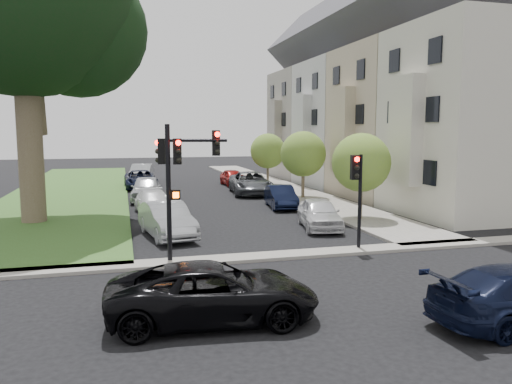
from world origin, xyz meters
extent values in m
plane|color=black|center=(0.00, 0.00, 0.00)|extent=(140.00, 140.00, 0.00)
cube|color=#396023|center=(-9.00, 24.00, 0.06)|extent=(8.00, 44.00, 0.12)
cube|color=slate|center=(6.75, 24.00, 0.06)|extent=(3.50, 44.00, 0.12)
cube|color=slate|center=(0.00, 2.00, 0.06)|extent=(60.00, 1.00, 0.12)
cube|color=beige|center=(12.50, 8.00, 5.00)|extent=(7.00, 7.40, 10.00)
cube|color=beige|center=(8.65, 8.00, 4.50)|extent=(0.70, 2.20, 5.50)
cube|color=black|center=(8.95, 8.00, 5.50)|extent=(0.08, 3.60, 6.00)
cube|color=gray|center=(12.50, 15.50, 5.00)|extent=(7.00, 7.40, 10.00)
cube|color=#4C4C4C|center=(12.50, 15.50, 12.47)|extent=(7.00, 7.55, 7.00)
cube|color=gray|center=(8.65, 15.50, 4.50)|extent=(0.70, 2.20, 5.50)
cube|color=black|center=(8.95, 15.50, 5.50)|extent=(0.08, 3.60, 6.00)
cube|color=#ABAAAA|center=(12.50, 23.00, 5.00)|extent=(7.00, 7.40, 10.00)
cube|color=#4C4C4C|center=(12.50, 23.00, 12.47)|extent=(7.00, 7.55, 7.00)
cube|color=#ABAAAA|center=(8.65, 23.00, 4.50)|extent=(0.70, 2.20, 5.50)
cube|color=black|center=(8.95, 23.00, 5.50)|extent=(0.08, 3.60, 6.00)
cube|color=gray|center=(12.50, 30.50, 5.00)|extent=(7.00, 7.40, 10.00)
cube|color=#4C4C4C|center=(12.50, 30.50, 12.47)|extent=(7.00, 7.55, 7.00)
cube|color=gray|center=(8.65, 30.50, 4.50)|extent=(0.70, 2.20, 5.50)
cube|color=black|center=(8.95, 30.50, 5.50)|extent=(0.08, 3.60, 6.00)
cylinder|color=brown|center=(-9.50, 11.26, 4.23)|extent=(1.16, 1.16, 8.47)
sphere|color=black|center=(-7.17, 12.32, 9.52)|extent=(6.77, 6.77, 6.77)
cylinder|color=brown|center=(6.20, 7.92, 1.05)|extent=(0.21, 0.21, 2.09)
sphere|color=olive|center=(6.20, 7.92, 2.93)|extent=(2.93, 2.93, 2.93)
cylinder|color=brown|center=(6.20, 16.14, 1.07)|extent=(0.21, 0.21, 2.13)
sphere|color=olive|center=(6.20, 16.14, 2.98)|extent=(2.98, 2.98, 2.98)
cylinder|color=brown|center=(6.20, 24.36, 1.02)|extent=(0.20, 0.20, 2.03)
sphere|color=olive|center=(6.20, 24.36, 2.85)|extent=(2.85, 2.85, 2.85)
cylinder|color=black|center=(-3.80, 2.20, 2.36)|extent=(0.19, 0.19, 4.73)
cylinder|color=black|center=(-2.80, 2.20, 4.18)|extent=(1.99, 0.48, 0.11)
cube|color=black|center=(-3.48, 2.20, 3.82)|extent=(0.31, 0.28, 0.86)
cube|color=black|center=(-2.16, 2.20, 4.09)|extent=(0.31, 0.28, 0.86)
cube|color=black|center=(-3.98, 2.43, 3.82)|extent=(0.28, 0.31, 0.86)
sphere|color=#FF0C05|center=(-3.48, 2.06, 4.11)|extent=(0.18, 0.18, 0.18)
sphere|color=black|center=(-3.48, 2.06, 3.53)|extent=(0.18, 0.18, 0.18)
cube|color=black|center=(-3.57, 2.20, 2.36)|extent=(0.35, 0.28, 0.35)
cube|color=#FF5905|center=(-3.57, 2.07, 2.36)|extent=(0.20, 0.03, 0.20)
cylinder|color=black|center=(3.27, 2.20, 1.82)|extent=(0.15, 0.15, 3.63)
cube|color=black|center=(3.04, 2.20, 3.16)|extent=(0.31, 0.28, 0.91)
sphere|color=#FF0C05|center=(3.04, 2.06, 3.46)|extent=(0.19, 0.19, 0.19)
imported|color=black|center=(-3.28, -3.31, 0.70)|extent=(5.18, 2.72, 1.39)
imported|color=silver|center=(3.46, 6.56, 0.70)|extent=(2.43, 4.36, 1.40)
imported|color=black|center=(3.63, 12.90, 0.66)|extent=(1.86, 4.13, 1.32)
imported|color=#3F4247|center=(3.49, 19.50, 0.79)|extent=(3.22, 5.95, 1.58)
imported|color=maroon|center=(3.47, 25.26, 0.67)|extent=(1.70, 3.98, 1.34)
imported|color=#999BA0|center=(-3.52, 6.52, 0.74)|extent=(2.30, 4.69, 1.48)
imported|color=silver|center=(-3.69, 12.56, 0.64)|extent=(2.12, 4.53, 1.28)
imported|color=#999BA0|center=(-3.83, 17.89, 0.80)|extent=(2.26, 4.82, 1.59)
imported|color=black|center=(-3.93, 24.94, 0.72)|extent=(2.49, 5.21, 1.43)
imported|color=#999BA0|center=(-3.66, 29.79, 0.79)|extent=(2.48, 5.01, 1.58)
camera|label=1|loc=(-5.28, -14.63, 4.52)|focal=35.00mm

